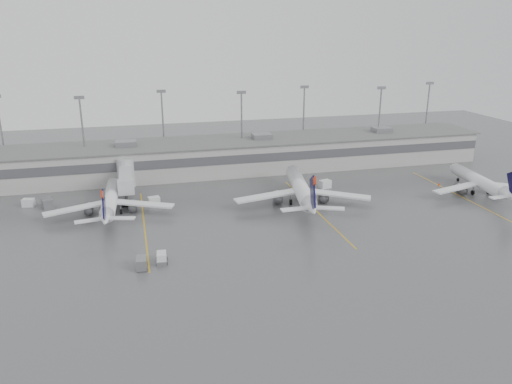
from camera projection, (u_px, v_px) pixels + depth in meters
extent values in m
plane|color=#4E4E50|center=(265.00, 272.00, 78.01)|extent=(260.00, 260.00, 0.00)
cube|color=#9F9F9A|center=(206.00, 157.00, 130.06)|extent=(150.00, 16.00, 8.00)
cube|color=#47474C|center=(211.00, 161.00, 122.35)|extent=(150.00, 0.15, 2.20)
cube|color=#606060|center=(206.00, 142.00, 128.78)|extent=(152.00, 17.00, 0.30)
cube|color=slate|center=(382.00, 130.00, 140.28)|extent=(5.00, 4.00, 1.30)
cylinder|color=gray|center=(2.00, 137.00, 125.16)|extent=(0.44, 0.44, 20.00)
cylinder|color=gray|center=(84.00, 139.00, 122.96)|extent=(0.44, 0.44, 20.00)
cube|color=slate|center=(79.00, 98.00, 119.74)|extent=(2.40, 0.50, 0.80)
cylinder|color=gray|center=(163.00, 129.00, 134.55)|extent=(0.44, 0.44, 20.00)
cube|color=slate|center=(161.00, 91.00, 131.33)|extent=(2.40, 0.50, 0.80)
cylinder|color=gray|center=(242.00, 131.00, 132.35)|extent=(0.44, 0.44, 20.00)
cube|color=slate|center=(241.00, 92.00, 129.13)|extent=(2.40, 0.50, 0.80)
cylinder|color=gray|center=(303.00, 123.00, 143.94)|extent=(0.44, 0.44, 20.00)
cube|color=slate|center=(305.00, 87.00, 140.72)|extent=(2.40, 0.50, 0.80)
cylinder|color=gray|center=(379.00, 124.00, 141.74)|extent=(0.44, 0.44, 20.00)
cube|color=slate|center=(382.00, 88.00, 138.52)|extent=(2.40, 0.50, 0.80)
cylinder|color=gray|center=(426.00, 117.00, 153.33)|extent=(0.44, 0.44, 20.00)
cube|color=slate|center=(430.00, 83.00, 150.11)|extent=(2.40, 0.50, 0.80)
cylinder|color=#ADB0B3|center=(126.00, 173.00, 118.05)|extent=(4.00, 4.00, 7.00)
cube|color=#ADB0B3|center=(126.00, 177.00, 111.82)|extent=(2.80, 13.00, 2.60)
cube|color=#ADB0B3|center=(126.00, 187.00, 104.93)|extent=(3.40, 2.40, 3.00)
cylinder|color=gray|center=(127.00, 200.00, 105.85)|extent=(0.70, 0.70, 2.80)
cube|color=black|center=(127.00, 205.00, 106.18)|extent=(2.20, 1.20, 0.70)
cube|color=#DEA60D|center=(144.00, 226.00, 95.96)|extent=(0.25, 40.00, 0.01)
cube|color=#DEA60D|center=(315.00, 210.00, 104.18)|extent=(0.25, 40.00, 0.01)
cube|color=#DEA60D|center=(461.00, 196.00, 112.40)|extent=(0.25, 40.00, 0.01)
cylinder|color=white|center=(111.00, 198.00, 102.51)|extent=(3.78, 20.92, 2.84)
cone|color=white|center=(114.00, 182.00, 113.41)|extent=(2.96, 2.78, 2.84)
cone|color=white|center=(106.00, 219.00, 90.70)|extent=(3.05, 4.86, 2.84)
cube|color=white|center=(75.00, 208.00, 99.01)|extent=(12.51, 5.64, 0.33)
cube|color=white|center=(144.00, 204.00, 101.56)|extent=(12.38, 6.63, 0.33)
cube|color=black|center=(104.00, 205.00, 89.39)|extent=(0.53, 5.34, 6.19)
cube|color=#B4250D|center=(102.00, 194.00, 87.47)|extent=(0.37, 1.93, 1.80)
cylinder|color=black|center=(114.00, 196.00, 111.18)|extent=(0.37, 0.87, 0.85)
cylinder|color=black|center=(101.00, 213.00, 101.10)|extent=(0.47, 1.06, 1.04)
cylinder|color=black|center=(121.00, 211.00, 101.87)|extent=(0.47, 1.06, 1.04)
cylinder|color=white|center=(300.00, 187.00, 108.50)|extent=(7.49, 23.97, 3.24)
cone|color=white|center=(292.00, 170.00, 121.18)|extent=(3.74, 3.56, 3.24)
cone|color=white|center=(312.00, 208.00, 94.75)|extent=(4.17, 5.90, 3.24)
cube|color=white|center=(267.00, 196.00, 105.42)|extent=(14.30, 4.64, 0.38)
cube|color=white|center=(337.00, 194.00, 106.39)|extent=(13.69, 9.16, 0.38)
cube|color=black|center=(313.00, 193.00, 93.25)|extent=(1.42, 6.04, 7.07)
cube|color=#B4250D|center=(315.00, 181.00, 91.04)|extent=(0.71, 2.21, 2.05)
cylinder|color=black|center=(294.00, 185.00, 118.57)|extent=(0.55, 1.03, 0.97)
cylinder|color=black|center=(291.00, 202.00, 107.14)|extent=(0.69, 1.26, 1.19)
cylinder|color=black|center=(312.00, 201.00, 107.43)|extent=(0.69, 1.26, 1.19)
cylinder|color=white|center=(478.00, 180.00, 114.76)|extent=(5.24, 20.49, 2.77)
cone|color=white|center=(453.00, 167.00, 125.53)|extent=(3.07, 2.90, 2.77)
cone|color=white|center=(510.00, 196.00, 103.09)|extent=(3.31, 4.92, 2.77)
cube|color=white|center=(456.00, 188.00, 111.78)|extent=(12.24, 4.64, 0.32)
cube|color=white|center=(510.00, 186.00, 113.34)|extent=(11.89, 7.25, 0.32)
cylinder|color=black|center=(458.00, 180.00, 123.32)|extent=(0.42, 0.86, 0.83)
cylinder|color=black|center=(473.00, 192.00, 113.50)|extent=(0.54, 1.06, 1.02)
cylinder|color=black|center=(489.00, 192.00, 113.97)|extent=(0.54, 1.06, 1.02)
cube|color=silver|center=(162.00, 258.00, 80.59)|extent=(1.67, 2.48, 1.77)
cube|color=slate|center=(162.00, 261.00, 80.77)|extent=(1.90, 2.89, 0.69)
cylinder|color=black|center=(157.00, 259.00, 81.58)|extent=(0.26, 0.57, 0.55)
cylinder|color=black|center=(167.00, 258.00, 81.83)|extent=(0.26, 0.57, 0.55)
cylinder|color=black|center=(157.00, 264.00, 79.74)|extent=(0.26, 0.57, 0.55)
cylinder|color=black|center=(167.00, 264.00, 79.99)|extent=(0.26, 0.57, 0.55)
cube|color=slate|center=(142.00, 263.00, 78.72)|extent=(1.85, 2.96, 1.72)
cylinder|color=black|center=(138.00, 264.00, 79.77)|extent=(0.27, 0.58, 0.57)
cylinder|color=black|center=(146.00, 269.00, 78.09)|extent=(0.27, 0.58, 0.57)
cube|color=silver|center=(28.00, 203.00, 105.97)|extent=(2.68, 2.10, 1.68)
cube|color=silver|center=(154.00, 201.00, 107.05)|extent=(2.68, 2.03, 1.72)
cube|color=silver|center=(325.00, 184.00, 118.16)|extent=(2.97, 2.34, 1.85)
cube|color=slate|center=(47.00, 203.00, 105.23)|extent=(2.83, 3.61, 1.98)
cone|color=#FF4305|center=(109.00, 211.00, 102.43)|extent=(0.49, 0.49, 0.78)
cone|color=#FF4305|center=(297.00, 194.00, 113.34)|extent=(0.38, 0.38, 0.60)
cone|color=#FF4305|center=(439.00, 184.00, 120.24)|extent=(0.47, 0.47, 0.75)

